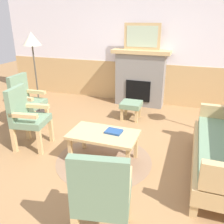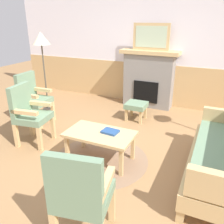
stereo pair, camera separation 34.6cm
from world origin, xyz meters
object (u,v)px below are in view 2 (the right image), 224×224
(floor_lamp_by_chairs, at_px, (41,43))
(book_on_table, at_px, (110,132))
(footstool, at_px, (136,106))
(armchair_front_left, at_px, (81,193))
(framed_picture, at_px, (151,37))
(armchair_near_fireplace, at_px, (33,96))
(armchair_by_window_left, at_px, (29,112))
(coffee_table, at_px, (100,136))
(fireplace, at_px, (149,78))

(floor_lamp_by_chairs, bearing_deg, book_on_table, -30.18)
(footstool, xyz_separation_m, armchair_front_left, (0.49, -2.87, 0.25))
(framed_picture, height_order, armchair_near_fireplace, framed_picture)
(armchair_by_window_left, bearing_deg, armchair_front_left, -35.82)
(armchair_near_fireplace, height_order, floor_lamp_by_chairs, floor_lamp_by_chairs)
(framed_picture, xyz_separation_m, armchair_near_fireplace, (-1.74, -1.87, -1.02))
(coffee_table, distance_m, floor_lamp_by_chairs, 2.62)
(coffee_table, relative_size, footstool, 2.40)
(coffee_table, distance_m, book_on_table, 0.16)
(armchair_near_fireplace, bearing_deg, book_on_table, -17.17)
(coffee_table, relative_size, floor_lamp_by_chairs, 0.57)
(armchair_by_window_left, bearing_deg, framed_picture, 64.16)
(coffee_table, distance_m, armchair_by_window_left, 1.29)
(armchair_front_left, bearing_deg, armchair_near_fireplace, 139.74)
(coffee_table, distance_m, armchair_near_fireplace, 1.93)
(armchair_front_left, bearing_deg, book_on_table, 104.40)
(framed_picture, relative_size, armchair_front_left, 0.82)
(armchair_by_window_left, height_order, floor_lamp_by_chairs, floor_lamp_by_chairs)
(armchair_near_fireplace, bearing_deg, framed_picture, 46.94)
(footstool, relative_size, armchair_by_window_left, 0.41)
(fireplace, bearing_deg, floor_lamp_by_chairs, -147.81)
(coffee_table, bearing_deg, armchair_near_fireplace, 159.77)
(book_on_table, height_order, armchair_front_left, armchair_front_left)
(framed_picture, distance_m, footstool, 1.57)
(armchair_near_fireplace, bearing_deg, footstool, 28.00)
(fireplace, bearing_deg, book_on_table, -85.66)
(coffee_table, bearing_deg, footstool, 90.74)
(footstool, bearing_deg, book_on_table, -84.48)
(footstool, bearing_deg, framed_picture, 92.35)
(book_on_table, relative_size, floor_lamp_by_chairs, 0.13)
(armchair_front_left, bearing_deg, floor_lamp_by_chairs, 133.92)
(armchair_by_window_left, bearing_deg, coffee_table, -0.18)
(footstool, distance_m, armchair_by_window_left, 2.06)
(framed_picture, xyz_separation_m, armchair_front_left, (0.53, -3.79, -1.02))
(armchair_near_fireplace, distance_m, armchair_front_left, 2.98)
(coffee_table, height_order, armchair_by_window_left, armchair_by_window_left)
(armchair_near_fireplace, bearing_deg, armchair_by_window_left, -51.75)
(framed_picture, bearing_deg, book_on_table, -85.66)
(book_on_table, bearing_deg, armchair_front_left, -75.60)
(book_on_table, distance_m, armchair_near_fireplace, 2.02)
(armchair_front_left, distance_m, floor_lamp_by_chairs, 3.68)
(coffee_table, height_order, floor_lamp_by_chairs, floor_lamp_by_chairs)
(fireplace, height_order, footstool, fireplace)
(armchair_front_left, bearing_deg, coffee_table, 110.43)
(fireplace, xyz_separation_m, armchair_front_left, (0.53, -3.79, -0.11))
(framed_picture, distance_m, armchair_by_window_left, 2.99)
(fireplace, relative_size, coffee_table, 1.35)
(fireplace, bearing_deg, footstool, -87.64)
(footstool, bearing_deg, fireplace, 92.36)
(framed_picture, height_order, armchair_front_left, framed_picture)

